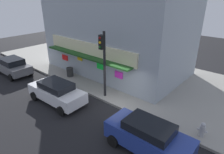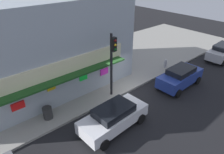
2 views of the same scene
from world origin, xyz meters
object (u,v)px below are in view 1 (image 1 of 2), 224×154
parked_car_blue (148,136)px  parked_car_grey (13,66)px  fire_hydrant (202,130)px  traffic_light (103,57)px  parked_car_white (57,92)px  potted_plant_by_doorway (88,67)px  trash_can (70,72)px  pedestrian (125,78)px

parked_car_blue → parked_car_grey: parked_car_blue is taller
parked_car_blue → fire_hydrant: bearing=57.0°
parked_car_grey → fire_hydrant: bearing=8.6°
traffic_light → parked_car_white: traffic_light is taller
fire_hydrant → potted_plant_by_doorway: bearing=169.6°
parked_car_blue → traffic_light: bearing=155.0°
potted_plant_by_doorway → parked_car_blue: bearing=-26.7°
potted_plant_by_doorway → parked_car_blue: 10.32m
traffic_light → fire_hydrant: traffic_light is taller
parked_car_blue → parked_car_white: bearing=-178.8°
trash_can → pedestrian: size_ratio=0.45×
traffic_light → trash_can: traffic_light is taller
fire_hydrant → parked_car_blue: 3.15m
fire_hydrant → trash_can: fire_hydrant is taller
traffic_light → pedestrian: size_ratio=2.64×
pedestrian → parked_car_blue: pedestrian is taller
traffic_light → pedestrian: traffic_light is taller
pedestrian → parked_car_white: bearing=-120.6°
traffic_light → potted_plant_by_doorway: bearing=151.2°
potted_plant_by_doorway → traffic_light: bearing=-28.8°
pedestrian → parked_car_white: pedestrian is taller
traffic_light → fire_hydrant: size_ratio=5.66×
traffic_light → parked_car_blue: traffic_light is taller
fire_hydrant → pedestrian: pedestrian is taller
parked_car_grey → parked_car_white: parked_car_grey is taller
pedestrian → parked_car_blue: bearing=-42.1°
trash_can → parked_car_white: bearing=-50.0°
trash_can → potted_plant_by_doorway: 1.75m
pedestrian → parked_car_blue: size_ratio=0.42×
fire_hydrant → parked_car_white: 9.38m
trash_can → parked_car_blue: size_ratio=0.19×
trash_can → parked_car_grey: parked_car_grey is taller
potted_plant_by_doorway → parked_car_white: size_ratio=0.25×
pedestrian → parked_car_blue: (4.66, -4.21, -0.30)m
trash_can → parked_car_grey: bearing=-148.2°
traffic_light → parked_car_blue: (5.14, -2.40, -2.34)m
parked_car_grey → trash_can: bearing=31.8°
trash_can → potted_plant_by_doorway: potted_plant_by_doorway is taller
trash_can → parked_car_grey: size_ratio=0.20×
traffic_light → potted_plant_by_doorway: (-4.08, 2.24, -2.38)m
fire_hydrant → parked_car_blue: parked_car_blue is taller
fire_hydrant → trash_can: (-11.67, 0.46, 0.00)m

